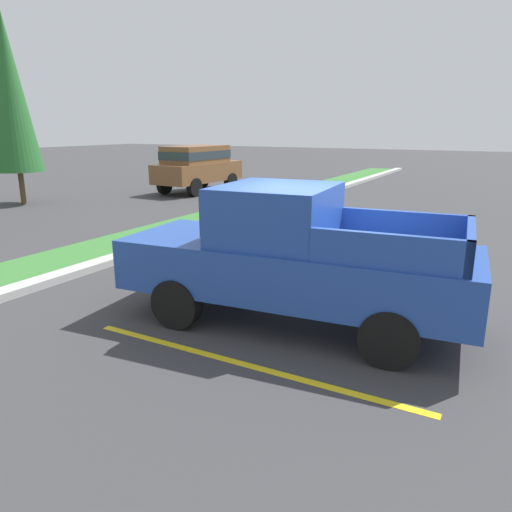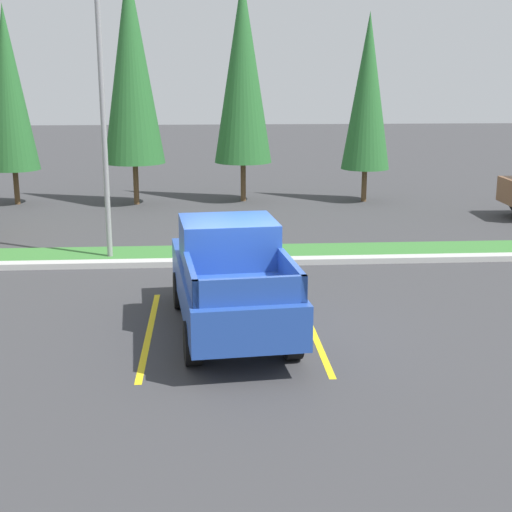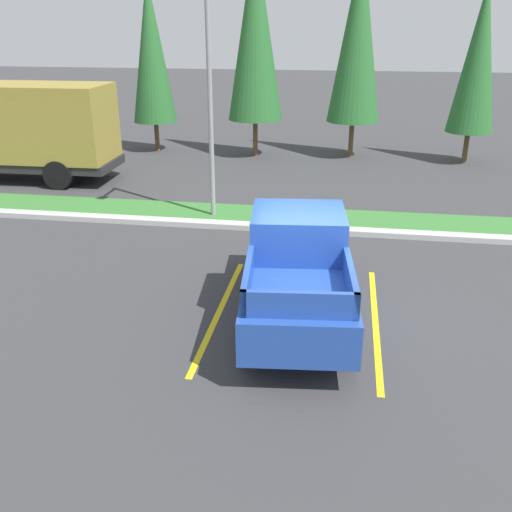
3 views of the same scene
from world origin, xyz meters
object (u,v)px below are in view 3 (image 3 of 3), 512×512
Objects in this scene: cypress_tree_right_inner at (479,57)px; street_light at (208,77)px; cypress_tree_left_inner at (255,29)px; pickup_truck_main at (297,268)px; cypress_tree_leftmost at (151,50)px; cargo_truck_distant at (23,129)px; cypress_tree_center at (358,34)px.

street_light is at bearing -135.36° from cypress_tree_right_inner.
cypress_tree_left_inner is (-0.05, 8.50, 1.08)m from street_light.
pickup_truck_main is 16.62m from cypress_tree_leftmost.
street_light is (7.63, -3.30, 2.18)m from cargo_truck_distant.
cargo_truck_distant is 6.77m from cypress_tree_leftmost.
pickup_truck_main is at bearing -61.86° from street_light.
cypress_tree_center is (8.56, 0.14, 0.66)m from cypress_tree_leftmost.
pickup_truck_main is 15.12m from cypress_tree_center.
cargo_truck_distant is at bearing 140.02° from pickup_truck_main.
cypress_tree_leftmost is at bearing 60.85° from cargo_truck_distant.
cypress_tree_left_inner is 1.04× the size of cypress_tree_center.
cypress_tree_right_inner is (8.65, 8.54, 0.11)m from street_light.
cypress_tree_center reaches higher than pickup_truck_main.
cypress_tree_center is (4.01, 8.95, 0.90)m from street_light.
cypress_tree_right_inner reaches higher than cargo_truck_distant.
cypress_tree_center is (11.64, 5.65, 3.08)m from cargo_truck_distant.
pickup_truck_main is 0.62× the size of cypress_tree_left_inner.
cypress_tree_center is 4.73m from cypress_tree_right_inner.
cypress_tree_right_inner reaches higher than pickup_truck_main.
cypress_tree_right_inner is at bearing 44.64° from street_light.
cypress_tree_leftmost is 1.03× the size of cypress_tree_right_inner.
cypress_tree_center reaches higher than cypress_tree_right_inner.
cypress_tree_left_inner is at bearing 102.23° from pickup_truck_main.
cypress_tree_leftmost is (3.08, 5.52, 2.42)m from cargo_truck_distant.
pickup_truck_main is 15.56m from cypress_tree_right_inner.
street_light is 8.56m from cypress_tree_left_inner.
pickup_truck_main is at bearing -39.98° from cargo_truck_distant.
street_light is 0.96× the size of cypress_tree_leftmost.
cypress_tree_right_inner is at bearing 0.32° from cypress_tree_left_inner.
cypress_tree_center is at bearing 0.90° from cypress_tree_leftmost.
cargo_truck_distant is at bearing 156.63° from street_light.
cypress_tree_leftmost is at bearing 175.91° from cypress_tree_left_inner.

